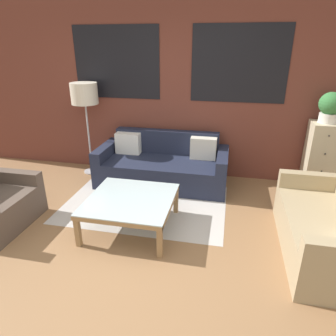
{
  "coord_description": "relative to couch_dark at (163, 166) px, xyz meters",
  "views": [
    {
      "loc": [
        0.88,
        -2.34,
        2.08
      ],
      "look_at": [
        0.12,
        1.25,
        0.55
      ],
      "focal_mm": 32.0,
      "sensor_mm": 36.0,
      "label": 1
    }
  ],
  "objects": [
    {
      "name": "wall_back_brick",
      "position": [
        0.11,
        0.49,
        1.13
      ],
      "size": [
        8.4,
        0.09,
        2.8
      ],
      "color": "brown",
      "rests_on": "ground_plane"
    },
    {
      "name": "rug",
      "position": [
        -0.09,
        -0.75,
        -0.28
      ],
      "size": [
        2.22,
        1.52,
        0.0
      ],
      "color": "#BCB7B2",
      "rests_on": "ground_plane"
    },
    {
      "name": "settee_vintage",
      "position": [
        2.1,
        -1.39,
        0.03
      ],
      "size": [
        0.8,
        1.57,
        0.92
      ],
      "color": "tan",
      "rests_on": "ground_plane"
    },
    {
      "name": "drawer_cabinet",
      "position": [
        2.33,
        0.21,
        0.25
      ],
      "size": [
        0.39,
        0.42,
        1.05
      ],
      "color": "#C6B793",
      "rests_on": "ground_plane"
    },
    {
      "name": "ground_plane",
      "position": [
        0.11,
        -1.95,
        -0.28
      ],
      "size": [
        16.0,
        16.0,
        0.0
      ],
      "primitive_type": "plane",
      "color": "#8E6642"
    },
    {
      "name": "floor_lamp",
      "position": [
        -1.31,
        0.16,
        1.03
      ],
      "size": [
        0.43,
        0.43,
        1.52
      ],
      "color": "#B2B2B7",
      "rests_on": "ground_plane"
    },
    {
      "name": "couch_dark",
      "position": [
        0.0,
        0.0,
        0.0
      ],
      "size": [
        2.01,
        0.88,
        0.78
      ],
      "color": "#1E2338",
      "rests_on": "ground_plane"
    },
    {
      "name": "potted_plant",
      "position": [
        2.33,
        0.21,
        1.0
      ],
      "size": [
        0.31,
        0.31,
        0.43
      ],
      "color": "silver",
      "rests_on": "drawer_cabinet"
    },
    {
      "name": "coffee_table",
      "position": [
        -0.09,
        -1.34,
        0.07
      ],
      "size": [
        1.0,
        1.0,
        0.4
      ],
      "color": "silver",
      "rests_on": "ground_plane"
    }
  ]
}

